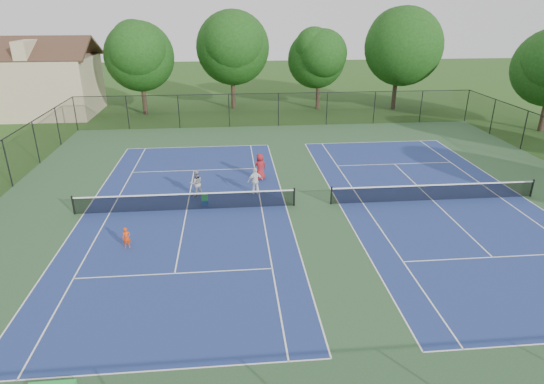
{
  "coord_description": "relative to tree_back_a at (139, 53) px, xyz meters",
  "views": [
    {
      "loc": [
        -4.46,
        -22.98,
        10.47
      ],
      "look_at": [
        -2.39,
        -1.0,
        1.3
      ],
      "focal_mm": 30.0,
      "sensor_mm": 36.0,
      "label": 1
    }
  ],
  "objects": [
    {
      "name": "tree_back_c",
      "position": [
        18.0,
        1.0,
        -0.56
      ],
      "size": [
        6.0,
        6.0,
        8.4
      ],
      "color": "#2D2116",
      "rests_on": "ground"
    },
    {
      "name": "tennis_court_right",
      "position": [
        20.0,
        -24.0,
        -5.94
      ],
      "size": [
        12.0,
        23.83,
        1.07
      ],
      "color": "navy",
      "rests_on": "ground"
    },
    {
      "name": "tree_back_a",
      "position": [
        0.0,
        0.0,
        0.0
      ],
      "size": [
        6.8,
        6.8,
        9.15
      ],
      "color": "#2D2116",
      "rests_on": "ground"
    },
    {
      "name": "bystander_a",
      "position": [
        9.9,
        -22.02,
        -5.23
      ],
      "size": [
        1.03,
        0.66,
        1.62
      ],
      "primitive_type": "imported",
      "rotation": [
        0.0,
        0.0,
        3.44
      ],
      "color": "white",
      "rests_on": "ground"
    },
    {
      "name": "perimeter_fence",
      "position": [
        13.0,
        -24.0,
        -4.44
      ],
      "size": [
        36.08,
        36.08,
        3.02
      ],
      "color": "black",
      "rests_on": "ground"
    },
    {
      "name": "tree_back_d",
      "position": [
        26.0,
        0.0,
        0.79
      ],
      "size": [
        7.8,
        7.8,
        10.37
      ],
      "color": "#2D2116",
      "rests_on": "ground"
    },
    {
      "name": "tennis_court_left",
      "position": [
        6.0,
        -24.0,
        -5.94
      ],
      "size": [
        12.0,
        23.83,
        1.07
      ],
      "color": "navy",
      "rests_on": "ground"
    },
    {
      "name": "bystander_c",
      "position": [
        10.35,
        -19.68,
        -5.18
      ],
      "size": [
        0.97,
        0.78,
        1.71
      ],
      "primitive_type": "imported",
      "rotation": [
        0.0,
        0.0,
        3.46
      ],
      "color": "maroon",
      "rests_on": "ground"
    },
    {
      "name": "court_pad",
      "position": [
        13.0,
        -24.0,
        -6.03
      ],
      "size": [
        36.0,
        36.0,
        0.01
      ],
      "primitive_type": "cube",
      "color": "#294929",
      "rests_on": "ground"
    },
    {
      "name": "tree_back_b",
      "position": [
        9.0,
        2.0,
        0.56
      ],
      "size": [
        7.6,
        7.6,
        10.03
      ],
      "color": "#2D2116",
      "rests_on": "ground"
    },
    {
      "name": "ground",
      "position": [
        13.0,
        -24.0,
        -6.04
      ],
      "size": [
        140.0,
        140.0,
        0.0
      ],
      "primitive_type": "plane",
      "color": "#234716",
      "rests_on": "ground"
    },
    {
      "name": "clapboard_house",
      "position": [
        -10.0,
        1.0,
        -2.95
      ],
      "size": [
        10.8,
        8.1,
        7.65
      ],
      "color": "tan",
      "rests_on": "ground"
    },
    {
      "name": "ball_hopper",
      "position": [
        6.98,
        -23.47,
        -5.53
      ],
      "size": [
        0.37,
        0.32,
        0.37
      ],
      "primitive_type": "cube",
      "rotation": [
        0.0,
        0.0,
        0.11
      ],
      "color": "green",
      "rests_on": "ball_crate"
    },
    {
      "name": "child_player",
      "position": [
        3.6,
        -27.95,
        -5.53
      ],
      "size": [
        0.42,
        0.33,
        1.01
      ],
      "primitive_type": "imported",
      "rotation": [
        0.0,
        0.0,
        0.26
      ],
      "color": "#E73F0F",
      "rests_on": "ground"
    },
    {
      "name": "ball_crate",
      "position": [
        6.98,
        -23.47,
        -5.87
      ],
      "size": [
        0.39,
        0.3,
        0.33
      ],
      "primitive_type": "cube",
      "rotation": [
        0.0,
        0.0,
        0.03
      ],
      "color": "#16449A",
      "rests_on": "ground"
    },
    {
      "name": "instructor",
      "position": [
        6.45,
        -22.05,
        -5.25
      ],
      "size": [
        0.91,
        0.8,
        1.57
      ],
      "primitive_type": "imported",
      "rotation": [
        0.0,
        0.0,
        3.46
      ],
      "color": "#979699",
      "rests_on": "ground"
    }
  ]
}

